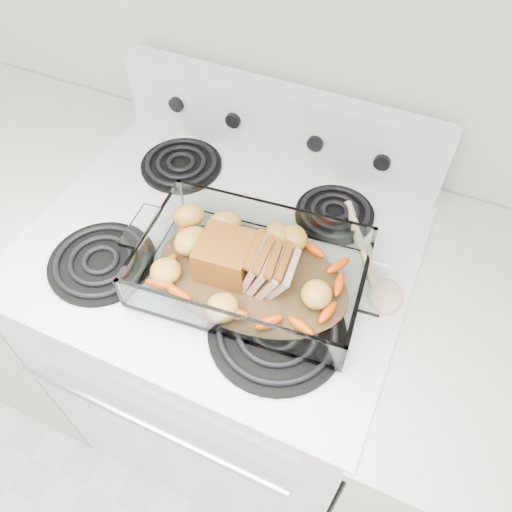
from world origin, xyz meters
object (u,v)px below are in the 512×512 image
at_px(baking_dish, 252,272).
at_px(pork_roast, 239,260).
at_px(counter_left, 43,269).
at_px(counter_right, 472,446).
at_px(electric_range, 231,343).

bearing_deg(baking_dish, pork_roast, 174.26).
relative_size(counter_left, baking_dish, 2.25).
relative_size(counter_right, baking_dish, 2.25).
relative_size(electric_range, counter_right, 1.20).
bearing_deg(baking_dish, counter_left, 168.62).
bearing_deg(baking_dish, electric_range, 137.07).
height_order(counter_left, pork_roast, pork_roast).
distance_m(electric_range, counter_right, 0.67).
distance_m(electric_range, counter_left, 0.67).
relative_size(electric_range, counter_left, 1.20).
xyz_separation_m(counter_left, baking_dish, (0.77, -0.08, 0.50)).
bearing_deg(counter_left, counter_right, 0.00).
height_order(counter_left, baking_dish, baking_dish).
relative_size(electric_range, baking_dish, 2.69).
distance_m(counter_right, pork_roast, 0.79).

